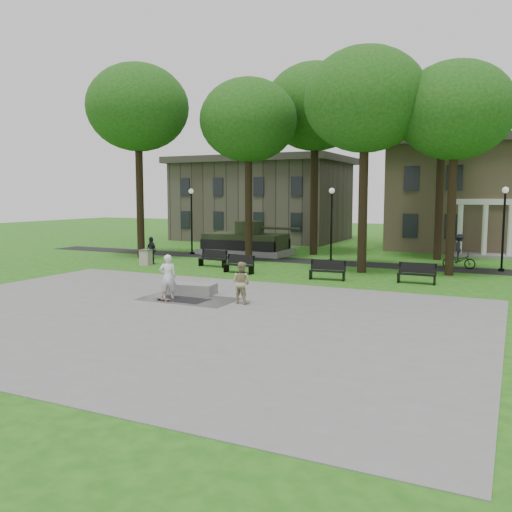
{
  "coord_description": "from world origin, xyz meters",
  "views": [
    {
      "loc": [
        11.13,
        -20.87,
        4.29
      ],
      "look_at": [
        0.06,
        2.12,
        1.4
      ],
      "focal_mm": 38.0,
      "sensor_mm": 36.0,
      "label": 1
    }
  ],
  "objects_px": {
    "friend_watching": "(241,283)",
    "cyclist": "(459,255)",
    "trash_bin": "(146,257)",
    "skateboarder": "(168,277)",
    "park_bench_0": "(213,258)",
    "concrete_block": "(190,289)"
  },
  "relations": [
    {
      "from": "friend_watching",
      "to": "cyclist",
      "type": "height_order",
      "value": "cyclist"
    },
    {
      "from": "trash_bin",
      "to": "skateboarder",
      "type": "bearing_deg",
      "value": -48.39
    },
    {
      "from": "cyclist",
      "to": "park_bench_0",
      "type": "distance_m",
      "value": 14.45
    },
    {
      "from": "friend_watching",
      "to": "cyclist",
      "type": "distance_m",
      "value": 16.08
    },
    {
      "from": "concrete_block",
      "to": "friend_watching",
      "type": "bearing_deg",
      "value": -16.73
    },
    {
      "from": "concrete_block",
      "to": "skateboarder",
      "type": "relative_size",
      "value": 1.19
    },
    {
      "from": "park_bench_0",
      "to": "skateboarder",
      "type": "bearing_deg",
      "value": -65.2
    },
    {
      "from": "park_bench_0",
      "to": "concrete_block",
      "type": "bearing_deg",
      "value": -61.24
    },
    {
      "from": "park_bench_0",
      "to": "trash_bin",
      "type": "relative_size",
      "value": 1.91
    },
    {
      "from": "friend_watching",
      "to": "cyclist",
      "type": "bearing_deg",
      "value": -106.33
    },
    {
      "from": "skateboarder",
      "to": "cyclist",
      "type": "height_order",
      "value": "cyclist"
    },
    {
      "from": "friend_watching",
      "to": "cyclist",
      "type": "relative_size",
      "value": 0.81
    },
    {
      "from": "trash_bin",
      "to": "concrete_block",
      "type": "bearing_deg",
      "value": -42.57
    },
    {
      "from": "concrete_block",
      "to": "skateboarder",
      "type": "bearing_deg",
      "value": -95.62
    },
    {
      "from": "skateboarder",
      "to": "friend_watching",
      "type": "relative_size",
      "value": 1.12
    },
    {
      "from": "skateboarder",
      "to": "trash_bin",
      "type": "relative_size",
      "value": 1.93
    },
    {
      "from": "concrete_block",
      "to": "friend_watching",
      "type": "distance_m",
      "value": 3.15
    },
    {
      "from": "friend_watching",
      "to": "trash_bin",
      "type": "xyz_separation_m",
      "value": [
        -10.71,
        8.01,
        -0.36
      ]
    },
    {
      "from": "skateboarder",
      "to": "trash_bin",
      "type": "distance_m",
      "value": 11.46
    },
    {
      "from": "concrete_block",
      "to": "cyclist",
      "type": "relative_size",
      "value": 1.08
    },
    {
      "from": "skateboarder",
      "to": "park_bench_0",
      "type": "relative_size",
      "value": 1.01
    },
    {
      "from": "friend_watching",
      "to": "park_bench_0",
      "type": "xyz_separation_m",
      "value": [
        -6.63,
        9.19,
        -0.32
      ]
    }
  ]
}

